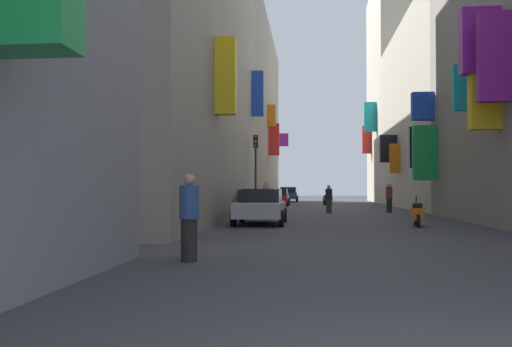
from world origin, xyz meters
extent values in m
plane|color=#38383D|center=(0.00, 30.00, 0.00)|extent=(140.00, 140.00, 0.00)
cube|color=gray|center=(-8.00, 21.65, 10.03)|extent=(6.00, 21.96, 20.06)
cube|color=blue|center=(-4.64, 30.70, 7.23)|extent=(0.73, 0.47, 2.77)
cube|color=yellow|center=(-4.61, 17.49, 5.64)|extent=(0.77, 0.55, 2.90)
cube|color=gray|center=(-8.00, 46.31, 8.03)|extent=(6.00, 27.37, 16.05)
cube|color=orange|center=(-4.64, 43.20, 7.51)|extent=(0.71, 0.42, 1.80)
cube|color=purple|center=(-4.40, 58.53, 6.80)|extent=(1.20, 0.39, 1.43)
cube|color=red|center=(-4.54, 44.70, 5.63)|extent=(0.93, 0.43, 2.77)
cube|color=#19B2BF|center=(4.59, 19.36, 5.38)|extent=(0.83, 0.36, 1.80)
cube|color=yellow|center=(4.50, 16.55, 4.47)|extent=(1.00, 0.55, 2.10)
cube|color=purple|center=(4.48, 15.45, 5.68)|extent=(1.04, 0.36, 2.95)
cube|color=purple|center=(4.35, 16.48, 6.46)|extent=(1.30, 0.57, 2.27)
cube|color=gray|center=(8.00, 25.53, 6.19)|extent=(6.00, 3.51, 12.38)
cube|color=blue|center=(4.44, 26.56, 5.70)|extent=(1.13, 0.54, 1.47)
cube|color=green|center=(4.39, 25.84, 3.22)|extent=(1.23, 0.41, 2.82)
cube|color=black|center=(4.35, 26.43, 3.54)|extent=(1.29, 0.41, 2.14)
cube|color=#BCB29E|center=(8.00, 37.39, 6.60)|extent=(6.00, 20.22, 13.20)
cube|color=orange|center=(4.64, 37.49, 3.55)|extent=(0.71, 0.38, 2.13)
cube|color=black|center=(4.38, 38.80, 4.35)|extent=(1.25, 0.58, 2.03)
cube|color=#BCB29E|center=(8.00, 53.75, 10.94)|extent=(6.00, 12.50, 21.88)
cube|color=red|center=(4.53, 55.70, 6.49)|extent=(0.93, 0.56, 2.89)
cube|color=#19B2BF|center=(4.40, 51.06, 8.30)|extent=(1.20, 0.46, 2.85)
cube|color=slate|center=(-3.89, 23.59, 0.58)|extent=(1.72, 3.92, 0.56)
cube|color=black|center=(-3.89, 23.78, 1.12)|extent=(1.51, 2.19, 0.53)
cylinder|color=black|center=(-3.03, 22.29, 0.30)|extent=(0.18, 0.60, 0.60)
cylinder|color=black|center=(-4.75, 22.29, 0.30)|extent=(0.18, 0.60, 0.60)
cylinder|color=black|center=(-3.03, 24.88, 0.30)|extent=(0.18, 0.60, 0.60)
cylinder|color=black|center=(-4.75, 24.88, 0.30)|extent=(0.18, 0.60, 0.60)
cube|color=#B7B7BC|center=(-3.42, 18.61, 0.58)|extent=(1.78, 4.08, 0.57)
cube|color=black|center=(-3.42, 18.81, 1.12)|extent=(1.56, 2.29, 0.50)
cylinder|color=black|center=(-2.53, 17.26, 0.30)|extent=(0.18, 0.60, 0.60)
cylinder|color=black|center=(-4.31, 17.26, 0.30)|extent=(0.18, 0.60, 0.60)
cylinder|color=black|center=(-2.53, 19.95, 0.30)|extent=(0.18, 0.60, 0.60)
cylinder|color=black|center=(-4.31, 19.95, 0.30)|extent=(0.18, 0.60, 0.60)
cube|color=#B21E1E|center=(-4.01, 41.02, 0.59)|extent=(1.70, 4.17, 0.58)
cube|color=black|center=(-4.01, 41.23, 1.12)|extent=(1.49, 2.34, 0.47)
cylinder|color=black|center=(-3.16, 39.64, 0.30)|extent=(0.18, 0.60, 0.60)
cylinder|color=black|center=(-4.86, 39.64, 0.30)|extent=(0.18, 0.60, 0.60)
cylinder|color=black|center=(-3.16, 42.40, 0.30)|extent=(0.18, 0.60, 0.60)
cylinder|color=black|center=(-4.86, 42.40, 0.30)|extent=(0.18, 0.60, 0.60)
cube|color=navy|center=(-3.62, 53.62, 0.62)|extent=(1.75, 4.48, 0.65)
cube|color=black|center=(-3.62, 53.85, 1.23)|extent=(1.54, 2.51, 0.56)
cylinder|color=black|center=(-2.74, 52.15, 0.30)|extent=(0.18, 0.60, 0.60)
cylinder|color=black|center=(-4.49, 52.15, 0.30)|extent=(0.18, 0.60, 0.60)
cylinder|color=black|center=(-2.74, 55.10, 0.30)|extent=(0.18, 0.60, 0.60)
cylinder|color=black|center=(-4.49, 55.10, 0.30)|extent=(0.18, 0.60, 0.60)
cube|color=orange|center=(2.50, 18.07, 0.46)|extent=(0.57, 1.11, 0.45)
cube|color=black|center=(2.48, 17.87, 0.77)|extent=(0.39, 0.60, 0.16)
cylinder|color=#4C4C51|center=(2.56, 18.60, 0.79)|extent=(0.09, 0.28, 0.68)
cylinder|color=black|center=(2.58, 18.73, 0.24)|extent=(0.16, 0.49, 0.48)
cylinder|color=black|center=(2.42, 17.41, 0.24)|extent=(0.16, 0.49, 0.48)
cube|color=#2D4CAD|center=(-3.90, 30.41, 0.46)|extent=(0.73, 1.22, 0.45)
cube|color=black|center=(-3.85, 30.21, 0.77)|extent=(0.46, 0.63, 0.16)
cylinder|color=#4C4C51|center=(-4.06, 30.96, 0.79)|extent=(0.13, 0.28, 0.68)
cylinder|color=black|center=(-4.10, 31.10, 0.24)|extent=(0.23, 0.49, 0.48)
cylinder|color=black|center=(-3.71, 29.73, 0.24)|extent=(0.23, 0.49, 0.48)
cube|color=#287F3D|center=(0.02, 42.99, 0.46)|extent=(0.84, 1.27, 0.45)
cube|color=black|center=(-0.06, 42.79, 0.77)|extent=(0.50, 0.64, 0.16)
cylinder|color=#4C4C51|center=(0.24, 43.55, 0.79)|extent=(0.16, 0.28, 0.68)
cylinder|color=black|center=(0.30, 43.69, 0.24)|extent=(0.27, 0.48, 0.48)
cylinder|color=black|center=(-0.25, 42.30, 0.24)|extent=(0.27, 0.48, 0.48)
cylinder|color=#3E3E3E|center=(-3.85, 27.19, 0.43)|extent=(0.45, 0.45, 0.87)
cylinder|color=pink|center=(-3.85, 27.19, 1.21)|extent=(0.53, 0.53, 0.69)
sphere|color=tan|center=(-3.85, 27.19, 1.67)|extent=(0.23, 0.23, 0.23)
cylinder|color=#262626|center=(-3.83, 7.55, 0.41)|extent=(0.44, 0.44, 0.82)
cylinder|color=#335199|center=(-3.83, 7.55, 1.15)|extent=(0.53, 0.53, 0.65)
sphere|color=tan|center=(-3.83, 7.55, 1.58)|extent=(0.22, 0.22, 0.22)
cylinder|color=#333333|center=(-0.39, 28.55, 0.39)|extent=(0.40, 0.40, 0.77)
cylinder|color=black|center=(-0.39, 28.55, 1.08)|extent=(0.47, 0.47, 0.61)
sphere|color=tan|center=(-0.39, 28.55, 1.49)|extent=(0.21, 0.21, 0.21)
cylinder|color=#282828|center=(3.12, 29.64, 0.42)|extent=(0.43, 0.43, 0.84)
cylinder|color=maroon|center=(3.12, 29.64, 1.17)|extent=(0.51, 0.51, 0.66)
sphere|color=tan|center=(3.12, 29.64, 1.62)|extent=(0.23, 0.23, 0.23)
cylinder|color=#2D2D2D|center=(-4.59, 28.81, 1.87)|extent=(0.12, 0.12, 3.74)
cube|color=black|center=(-4.59, 28.81, 4.11)|extent=(0.26, 0.26, 0.75)
sphere|color=red|center=(-4.59, 28.67, 4.36)|extent=(0.14, 0.14, 0.14)
sphere|color=orange|center=(-4.59, 28.67, 4.11)|extent=(0.14, 0.14, 0.14)
sphere|color=green|center=(-4.59, 28.67, 3.86)|extent=(0.14, 0.14, 0.14)
camera|label=1|loc=(-1.51, -3.01, 1.43)|focal=38.77mm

